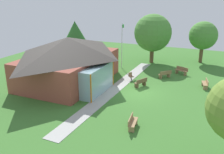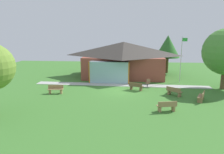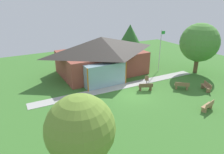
{
  "view_description": "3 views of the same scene",
  "coord_description": "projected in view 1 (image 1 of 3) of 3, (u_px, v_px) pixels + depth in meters",
  "views": [
    {
      "loc": [
        -20.85,
        -6.41,
        8.92
      ],
      "look_at": [
        0.36,
        2.84,
        1.06
      ],
      "focal_mm": 39.94,
      "sensor_mm": 36.0,
      "label": 1
    },
    {
      "loc": [
        1.06,
        -21.45,
        5.97
      ],
      "look_at": [
        -0.95,
        1.45,
        1.13
      ],
      "focal_mm": 34.27,
      "sensor_mm": 36.0,
      "label": 2
    },
    {
      "loc": [
        -11.09,
        -15.39,
        9.24
      ],
      "look_at": [
        -0.97,
        2.88,
        1.14
      ],
      "focal_mm": 32.92,
      "sensor_mm": 36.0,
      "label": 3
    }
  ],
  "objects": [
    {
      "name": "ground_plane",
      "position": [
        138.0,
        93.0,
        23.39
      ],
      "size": [
        44.0,
        44.0,
        0.0
      ],
      "primitive_type": "plane",
      "color": "#3D752D"
    },
    {
      "name": "tree_far_east",
      "position": [
        203.0,
        36.0,
        32.43
      ],
      "size": [
        3.65,
        3.65,
        5.45
      ],
      "color": "brown",
      "rests_on": "ground_plane"
    },
    {
      "name": "flagpole",
      "position": [
        122.0,
        44.0,
        30.23
      ],
      "size": [
        0.64,
        0.08,
        5.46
      ],
      "color": "silver",
      "rests_on": "ground_plane"
    },
    {
      "name": "bench_rear_near_path",
      "position": [
        141.0,
        83.0,
        24.8
      ],
      "size": [
        1.54,
        1.05,
        0.84
      ],
      "rotation": [
        0.0,
        0.0,
        5.83
      ],
      "color": "brown",
      "rests_on": "ground_plane"
    },
    {
      "name": "patio_chair_lawn_spare",
      "position": [
        131.0,
        77.0,
        26.54
      ],
      "size": [
        0.61,
        0.61,
        0.86
      ],
      "rotation": [
        0.0,
        0.0,
        2.55
      ],
      "color": "#8C6B4C",
      "rests_on": "ground_plane"
    },
    {
      "name": "footpath",
      "position": [
        115.0,
        89.0,
        24.28
      ],
      "size": [
        19.9,
        1.8,
        0.03
      ],
      "primitive_type": "cube",
      "rotation": [
        0.0,
        0.0,
        -0.03
      ],
      "color": "#ADADA8",
      "rests_on": "ground_plane"
    },
    {
      "name": "bench_mid_left",
      "position": [
        132.0,
        123.0,
        17.2
      ],
      "size": [
        1.54,
        0.63,
        0.84
      ],
      "rotation": [
        0.0,
        0.0,
        3.27
      ],
      "color": "#9E7A51",
      "rests_on": "ground_plane"
    },
    {
      "name": "pavilion",
      "position": [
        70.0,
        59.0,
        25.46
      ],
      "size": [
        11.34,
        8.62,
        4.7
      ],
      "color": "brown",
      "rests_on": "ground_plane"
    },
    {
      "name": "bench_mid_right",
      "position": [
        165.0,
        74.0,
        27.3
      ],
      "size": [
        1.42,
        1.31,
        0.84
      ],
      "rotation": [
        0.0,
        0.0,
        5.57
      ],
      "color": "olive",
      "rests_on": "ground_plane"
    },
    {
      "name": "tree_east_hedge",
      "position": [
        153.0,
        33.0,
        32.24
      ],
      "size": [
        4.83,
        4.83,
        6.39
      ],
      "color": "brown",
      "rests_on": "ground_plane"
    },
    {
      "name": "bench_front_right",
      "position": [
        205.0,
        84.0,
        24.5
      ],
      "size": [
        1.56,
        0.74,
        0.84
      ],
      "rotation": [
        0.0,
        0.0,
        0.21
      ],
      "color": "#9E7A51",
      "rests_on": "ground_plane"
    },
    {
      "name": "bench_lawn_far_right",
      "position": [
        181.0,
        71.0,
        28.56
      ],
      "size": [
        1.01,
        1.55,
        0.84
      ],
      "rotation": [
        0.0,
        0.0,
        1.15
      ],
      "color": "olive",
      "rests_on": "ground_plane"
    },
    {
      "name": "tree_behind_pavilion_right",
      "position": [
        75.0,
        34.0,
        31.75
      ],
      "size": [
        3.58,
        3.58,
        5.53
      ],
      "color": "brown",
      "rests_on": "ground_plane"
    }
  ]
}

